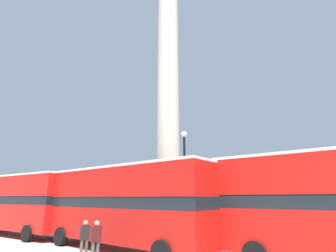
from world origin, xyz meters
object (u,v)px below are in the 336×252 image
object	(u,v)px
equestrian_statue	(120,205)
bus_a	(123,203)
street_lamp	(185,183)
pedestrian_by_plinth	(85,237)
monument_column	(168,112)
bus_c	(20,202)
pedestrian_near_lamp	(96,239)

from	to	relation	value
equestrian_statue	bus_a	bearing A→B (deg)	-29.72
street_lamp	pedestrian_by_plinth	distance (m)	6.40
bus_a	pedestrian_by_plinth	bearing A→B (deg)	-89.51
monument_column	bus_c	size ratio (longest dim) A/B	2.43
monument_column	equestrian_statue	xyz separation A→B (m)	(-10.38, 5.86, -7.60)
street_lamp	pedestrian_near_lamp	distance (m)	6.38
street_lamp	pedestrian_near_lamp	size ratio (longest dim) A/B	4.02
monument_column	pedestrian_near_lamp	size ratio (longest dim) A/B	14.86
bus_c	pedestrian_near_lamp	xyz separation A→B (m)	(11.36, -2.62, -1.44)
monument_column	street_lamp	distance (m)	7.30
bus_a	bus_c	distance (m)	10.43
monument_column	pedestrian_by_plinth	world-z (taller)	monument_column
bus_c	pedestrian_by_plinth	xyz separation A→B (m)	(10.24, -2.28, -1.49)
equestrian_statue	street_lamp	bearing A→B (deg)	-16.55
bus_c	pedestrian_by_plinth	bearing A→B (deg)	-13.02
bus_a	monument_column	bearing A→B (deg)	104.97
pedestrian_near_lamp	pedestrian_by_plinth	distance (m)	1.18
monument_column	bus_c	bearing A→B (deg)	-147.66
street_lamp	pedestrian_near_lamp	world-z (taller)	street_lamp
pedestrian_by_plinth	monument_column	bearing A→B (deg)	-159.05
bus_a	pedestrian_near_lamp	bearing A→B (deg)	-65.15
monument_column	pedestrian_by_plinth	size ratio (longest dim) A/B	15.39
bus_a	pedestrian_by_plinth	world-z (taller)	bus_a
monument_column	equestrian_statue	bearing A→B (deg)	150.56
equestrian_statue	street_lamp	world-z (taller)	street_lamp
bus_c	monument_column	bearing A→B (deg)	31.88
bus_a	equestrian_statue	xyz separation A→B (m)	(-11.39, 11.81, -0.53)
bus_a	pedestrian_by_plinth	distance (m)	2.74
equestrian_statue	street_lamp	size ratio (longest dim) A/B	0.91
bus_a	pedestrian_by_plinth	size ratio (longest dim) A/B	6.80
monument_column	bus_c	distance (m)	13.19
monument_column	street_lamp	world-z (taller)	monument_column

